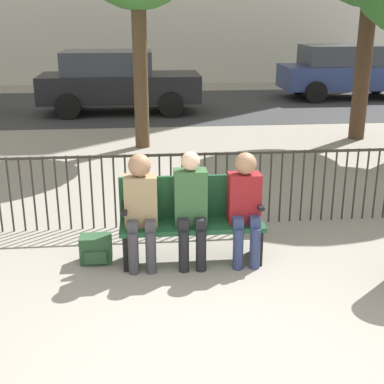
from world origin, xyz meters
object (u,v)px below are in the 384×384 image
seated_person_0 (141,204)px  seated_person_1 (191,204)px  parked_car_0 (117,81)px  backpack (96,249)px  parked_car_1 (346,71)px  park_bench (191,217)px  seated_person_2 (245,202)px

seated_person_0 → seated_person_1: size_ratio=0.99×
seated_person_0 → parked_car_0: bearing=93.6°
seated_person_0 → seated_person_1: (0.52, 0.00, -0.01)m
backpack → parked_car_1: bearing=57.8°
parked_car_1 → seated_person_1: bearing=-118.0°
parked_car_0 → parked_car_1: bearing=14.8°
seated_person_0 → parked_car_0: size_ratio=0.29×
park_bench → seated_person_0: 0.59m
seated_person_2 → park_bench: bearing=167.2°
seated_person_2 → parked_car_1: bearing=64.4°
park_bench → parked_car_0: 9.24m
seated_person_2 → parked_car_1: 12.37m
seated_person_0 → parked_car_0: (-0.58, 9.29, 0.14)m
parked_car_1 → seated_person_0: bearing=-120.0°
parked_car_0 → parked_car_1: 7.26m
seated_person_0 → parked_car_1: size_ratio=0.29×
park_bench → backpack: (-1.04, 0.01, -0.34)m
parked_car_0 → backpack: bearing=-89.5°
park_bench → seated_person_1: 0.24m
seated_person_1 → parked_car_0: bearing=96.7°
seated_person_2 → backpack: 1.69m
park_bench → seated_person_0: seated_person_0 is taller
seated_person_1 → seated_person_2: size_ratio=1.02×
park_bench → seated_person_1: bearing=-97.8°
park_bench → seated_person_2: 0.60m
backpack → parked_car_0: bearing=90.5°
seated_person_1 → parked_car_1: 12.63m
seated_person_1 → backpack: bearing=172.3°
seated_person_1 → backpack: size_ratio=3.66×
seated_person_0 → seated_person_2: size_ratio=1.01×
backpack → parked_car_1: size_ratio=0.08×
backpack → seated_person_1: bearing=-7.7°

